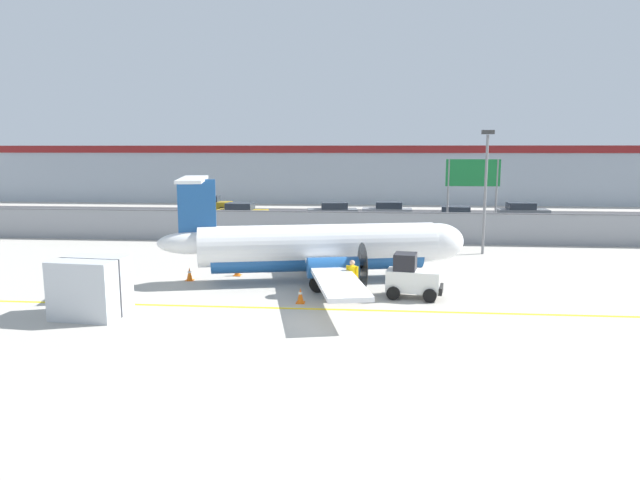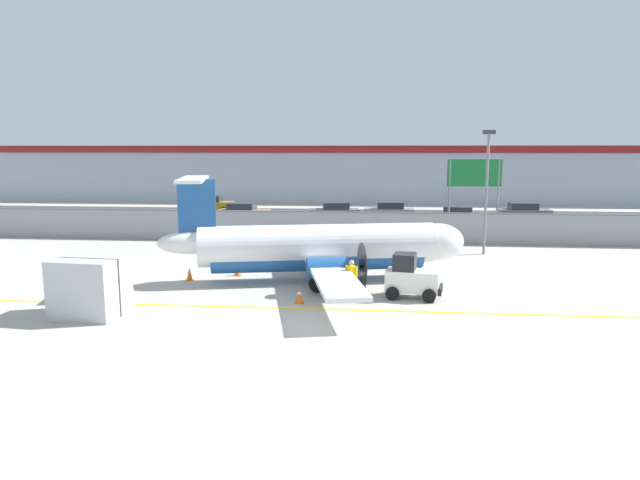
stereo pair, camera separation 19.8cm
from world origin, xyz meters
name	(u,v)px [view 1 (the left image)]	position (x,y,z in m)	size (l,w,h in m)	color
ground_plane	(340,310)	(0.00, 2.00, 0.00)	(140.00, 140.00, 0.01)	#ADA89E
perimeter_fence	(353,226)	(0.00, 18.00, 1.12)	(98.00, 0.10, 2.10)	gray
parking_lot_strip	(357,220)	(0.00, 29.50, 0.06)	(98.00, 17.00, 0.12)	#38383A
background_building	(361,174)	(0.00, 47.99, 3.26)	(91.00, 8.10, 6.50)	#A8B2BC
commuter_airplane	(324,247)	(-1.05, 6.90, 1.60)	(14.49, 15.96, 4.92)	white
baggage_tug	(412,278)	(2.91, 4.12, 0.86)	(2.49, 1.72, 1.88)	silver
ground_crew_worker	(352,278)	(0.42, 3.44, 0.95)	(0.54, 0.44, 1.70)	#191E4C
cargo_container	(91,287)	(-9.26, 0.34, 1.10)	(2.57, 2.21, 2.20)	#B7BCC1
traffic_cone_near_left	(300,296)	(-1.66, 2.81, 0.31)	(0.36, 0.36, 0.64)	orange
traffic_cone_near_right	(237,269)	(-5.39, 7.54, 0.31)	(0.36, 0.36, 0.64)	orange
traffic_cone_far_left	(190,274)	(-7.42, 6.31, 0.31)	(0.36, 0.36, 0.64)	orange
traffic_cone_far_right	(416,264)	(3.53, 9.77, 0.31)	(0.36, 0.36, 0.64)	orange
parked_car_0	(209,204)	(-14.36, 33.94, 0.89)	(4.24, 2.07, 1.58)	#B28C19
parked_car_1	(241,212)	(-9.64, 27.19, 0.89)	(4.30, 2.21, 1.58)	#B28C19
parked_car_2	(333,212)	(-2.05, 28.46, 0.89)	(4.39, 2.43, 1.58)	slate
parked_car_3	(387,211)	(2.59, 29.26, 0.89)	(4.23, 2.07, 1.58)	gray
parked_car_4	(457,216)	(7.97, 25.95, 0.89)	(4.39, 2.43, 1.58)	black
parked_car_5	(522,212)	(13.89, 29.62, 0.89)	(4.23, 2.05, 1.58)	slate
apron_light_pole	(486,182)	(7.83, 14.62, 4.30)	(0.70, 0.30, 7.27)	slate
highway_sign	(473,180)	(7.95, 19.59, 4.14)	(3.60, 0.14, 5.50)	slate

